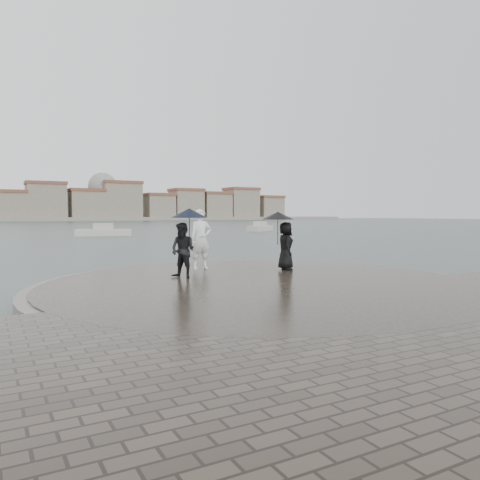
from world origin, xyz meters
TOP-DOWN VIEW (x-y plane):
  - ground at (0.00, 0.00)m, footprint 400.00×400.00m
  - kerb_ring at (0.00, 3.50)m, footprint 12.50×12.50m
  - quay_tip at (0.00, 3.50)m, footprint 11.90×11.90m
  - statue at (-0.29, 7.05)m, footprint 0.78×0.55m
  - visitor_left at (-1.58, 5.30)m, footprint 1.27×1.15m
  - visitor_right at (2.00, 5.46)m, footprint 1.20×1.12m
  - boats at (6.57, 38.96)m, footprint 39.82×20.13m

SIDE VIEW (x-z plane):
  - ground at x=0.00m, z-range 0.00..0.00m
  - kerb_ring at x=0.00m, z-range 0.00..0.32m
  - quay_tip at x=0.00m, z-range 0.00..0.36m
  - boats at x=6.57m, z-range -0.37..1.13m
  - statue at x=-0.29m, z-range 0.36..2.40m
  - visitor_left at x=-1.58m, z-range 0.48..2.52m
  - visitor_right at x=2.00m, z-range 0.53..2.48m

